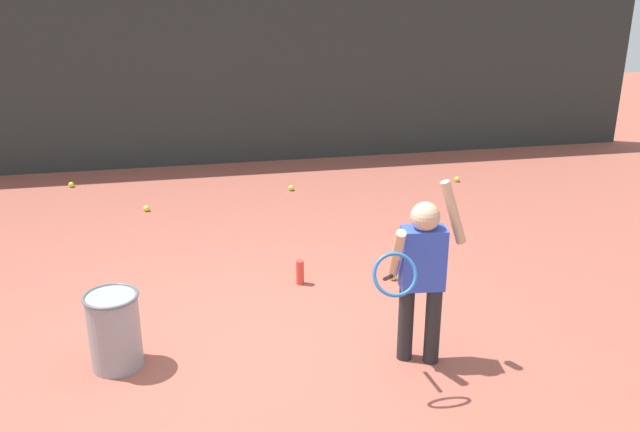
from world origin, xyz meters
TOP-DOWN VIEW (x-y plane):
  - ground_plane at (0.00, 0.00)m, footprint 20.00×20.00m
  - back_fence_windscreen at (0.00, 4.75)m, footprint 11.64×0.08m
  - fence_post_1 at (0.00, 4.81)m, footprint 0.09×0.09m
  - fence_post_2 at (5.67, 4.81)m, footprint 0.09×0.09m
  - tennis_player at (1.12, -0.38)m, footprint 0.76×0.57m
  - ball_hopper at (-0.98, -0.04)m, footprint 0.38×0.38m
  - water_bottle at (0.49, 0.98)m, footprint 0.07×0.07m
  - tennis_ball_0 at (1.32, 0.90)m, footprint 0.07×0.07m
  - tennis_ball_1 at (2.86, 3.39)m, footprint 0.07×0.07m
  - tennis_ball_2 at (-1.82, 4.07)m, footprint 0.07×0.07m
  - tennis_ball_6 at (-0.89, 3.06)m, footprint 0.07×0.07m
  - tennis_ball_7 at (0.79, 3.45)m, footprint 0.07×0.07m

SIDE VIEW (x-z plane):
  - ground_plane at x=0.00m, z-range 0.00..0.00m
  - tennis_ball_0 at x=1.32m, z-range 0.00..0.07m
  - tennis_ball_1 at x=2.86m, z-range 0.00..0.07m
  - tennis_ball_2 at x=-1.82m, z-range 0.00..0.07m
  - tennis_ball_6 at x=-0.89m, z-range 0.00..0.07m
  - tennis_ball_7 at x=0.79m, z-range 0.00..0.07m
  - water_bottle at x=0.49m, z-range 0.00..0.22m
  - ball_hopper at x=-0.98m, z-range 0.01..0.57m
  - tennis_player at x=1.12m, z-range 0.05..1.40m
  - back_fence_windscreen at x=0.00m, z-range 0.00..3.07m
  - fence_post_1 at x=0.00m, z-range 0.00..3.22m
  - fence_post_2 at x=5.67m, z-range 0.00..3.22m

